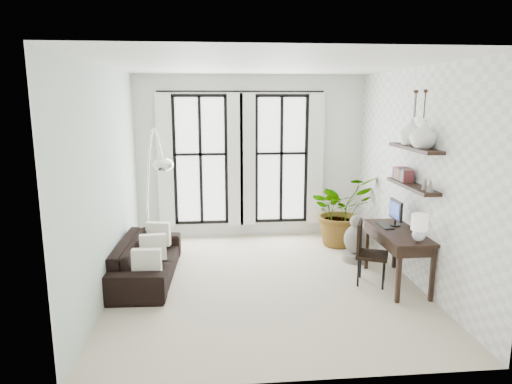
{
  "coord_description": "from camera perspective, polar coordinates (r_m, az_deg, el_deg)",
  "views": [
    {
      "loc": [
        -0.75,
        -6.48,
        2.74
      ],
      "look_at": [
        -0.11,
        0.3,
        1.34
      ],
      "focal_mm": 32.0,
      "sensor_mm": 36.0,
      "label": 1
    }
  ],
  "objects": [
    {
      "name": "buddha",
      "position": [
        8.04,
        12.35,
        -6.07
      ],
      "size": [
        0.45,
        0.45,
        0.81
      ],
      "color": "gray",
      "rests_on": "floor"
    },
    {
      "name": "vase_a",
      "position": [
        6.65,
        20.24,
        6.79
      ],
      "size": [
        0.37,
        0.37,
        0.38
      ],
      "primitive_type": "imported",
      "color": "white",
      "rests_on": "shelf_upper"
    },
    {
      "name": "vase_b",
      "position": [
        7.02,
        18.84,
        7.1
      ],
      "size": [
        0.37,
        0.37,
        0.38
      ],
      "primitive_type": "imported",
      "color": "white",
      "rests_on": "shelf_upper"
    },
    {
      "name": "wall_shelves",
      "position": [
        6.97,
        18.92,
        2.6
      ],
      "size": [
        0.25,
        1.3,
        0.6
      ],
      "color": "black",
      "rests_on": "wall_right"
    },
    {
      "name": "arc_lamp",
      "position": [
        7.45,
        -12.67,
        3.77
      ],
      "size": [
        0.72,
        1.24,
        2.29
      ],
      "color": "silver",
      "rests_on": "floor"
    },
    {
      "name": "wall_right",
      "position": [
        7.23,
        19.2,
        1.87
      ],
      "size": [
        0.0,
        5.0,
        5.0
      ],
      "primitive_type": "plane",
      "rotation": [
        1.57,
        0.0,
        -1.57
      ],
      "color": "white",
      "rests_on": "floor"
    },
    {
      "name": "ceiling",
      "position": [
        6.54,
        1.26,
        15.61
      ],
      "size": [
        5.0,
        5.0,
        0.0
      ],
      "primitive_type": "plane",
      "color": "white",
      "rests_on": "wall_back"
    },
    {
      "name": "wall_left",
      "position": [
        6.75,
        -18.14,
        1.28
      ],
      "size": [
        0.0,
        5.0,
        5.0
      ],
      "primitive_type": "plane",
      "rotation": [
        1.57,
        0.0,
        1.57
      ],
      "color": "silver",
      "rests_on": "floor"
    },
    {
      "name": "plant",
      "position": [
        8.78,
        10.52,
        -2.26
      ],
      "size": [
        1.52,
        1.44,
        1.34
      ],
      "primitive_type": "imported",
      "rotation": [
        0.0,
        0.0,
        0.41
      ],
      "color": "#2D7228",
      "rests_on": "floor"
    },
    {
      "name": "throw_pillows",
      "position": [
        7.25,
        -12.74,
        -6.72
      ],
      "size": [
        0.4,
        1.52,
        0.4
      ],
      "color": "white",
      "rests_on": "sofa"
    },
    {
      "name": "desk_chair",
      "position": [
        7.06,
        13.66,
        -6.91
      ],
      "size": [
        0.59,
        0.59,
        0.95
      ],
      "rotation": [
        0.0,
        0.0,
        -0.41
      ],
      "color": "black",
      "rests_on": "floor"
    },
    {
      "name": "floor",
      "position": [
        7.08,
        1.14,
        -11.2
      ],
      "size": [
        5.0,
        5.0,
        0.0
      ],
      "primitive_type": "plane",
      "color": "beige",
      "rests_on": "ground"
    },
    {
      "name": "sofa",
      "position": [
        7.32,
        -13.45,
        -8.16
      ],
      "size": [
        0.9,
        2.13,
        0.61
      ],
      "primitive_type": "imported",
      "rotation": [
        0.0,
        0.0,
        1.53
      ],
      "color": "black",
      "rests_on": "floor"
    },
    {
      "name": "desk",
      "position": [
        7.04,
        17.44,
        -5.28
      ],
      "size": [
        0.59,
        1.4,
        1.22
      ],
      "color": "black",
      "rests_on": "floor"
    },
    {
      "name": "windows",
      "position": [
        9.01,
        -1.84,
        4.04
      ],
      "size": [
        3.26,
        0.13,
        2.65
      ],
      "color": "white",
      "rests_on": "wall_back"
    },
    {
      "name": "wall_back",
      "position": [
        9.09,
        -0.61,
        4.37
      ],
      "size": [
        4.5,
        0.0,
        4.5
      ],
      "primitive_type": "plane",
      "rotation": [
        1.57,
        0.0,
        0.0
      ],
      "color": "white",
      "rests_on": "floor"
    }
  ]
}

